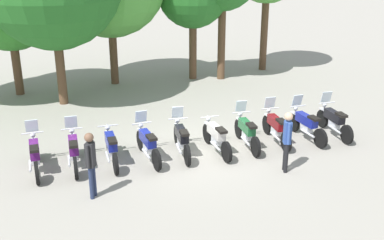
# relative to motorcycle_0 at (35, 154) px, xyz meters

# --- Properties ---
(ground_plane) EXTENTS (80.00, 80.00, 0.00)m
(ground_plane) POSITION_rel_motorcycle_0_xyz_m (4.82, -0.63, -0.52)
(ground_plane) COLOR gray
(motorcycle_0) EXTENTS (0.62, 2.19, 1.37)m
(motorcycle_0) POSITION_rel_motorcycle_0_xyz_m (0.00, 0.00, 0.00)
(motorcycle_0) COLOR black
(motorcycle_0) RESTS_ON ground_plane
(motorcycle_1) EXTENTS (0.66, 2.18, 1.37)m
(motorcycle_1) POSITION_rel_motorcycle_0_xyz_m (1.07, -0.12, 0.00)
(motorcycle_1) COLOR black
(motorcycle_1) RESTS_ON ground_plane
(motorcycle_2) EXTENTS (0.64, 2.19, 0.99)m
(motorcycle_2) POSITION_rel_motorcycle_0_xyz_m (2.14, -0.30, -0.01)
(motorcycle_2) COLOR black
(motorcycle_2) RESTS_ON ground_plane
(motorcycle_3) EXTENTS (0.62, 2.19, 1.37)m
(motorcycle_3) POSITION_rel_motorcycle_0_xyz_m (3.21, -0.49, 0.00)
(motorcycle_3) COLOR black
(motorcycle_3) RESTS_ON ground_plane
(motorcycle_4) EXTENTS (0.72, 2.17, 1.37)m
(motorcycle_4) POSITION_rel_motorcycle_0_xyz_m (4.29, -0.55, 0.00)
(motorcycle_4) COLOR black
(motorcycle_4) RESTS_ON ground_plane
(motorcycle_5) EXTENTS (0.62, 2.19, 0.99)m
(motorcycle_5) POSITION_rel_motorcycle_0_xyz_m (5.35, -0.81, -0.01)
(motorcycle_5) COLOR black
(motorcycle_5) RESTS_ON ground_plane
(motorcycle_6) EXTENTS (0.70, 2.18, 1.37)m
(motorcycle_6) POSITION_rel_motorcycle_0_xyz_m (6.43, -0.82, 0.00)
(motorcycle_6) COLOR black
(motorcycle_6) RESTS_ON ground_plane
(motorcycle_7) EXTENTS (0.70, 2.18, 1.37)m
(motorcycle_7) POSITION_rel_motorcycle_0_xyz_m (7.50, -0.86, 0.00)
(motorcycle_7) COLOR black
(motorcycle_7) RESTS_ON ground_plane
(motorcycle_8) EXTENTS (0.62, 2.19, 1.37)m
(motorcycle_8) POSITION_rel_motorcycle_0_xyz_m (8.57, -1.04, 0.00)
(motorcycle_8) COLOR black
(motorcycle_8) RESTS_ON ground_plane
(motorcycle_9) EXTENTS (0.67, 2.18, 1.37)m
(motorcycle_9) POSITION_rel_motorcycle_0_xyz_m (9.64, -1.12, 0.00)
(motorcycle_9) COLOR black
(motorcycle_9) RESTS_ON ground_plane
(person_0) EXTENTS (0.33, 0.37, 1.79)m
(person_0) POSITION_rel_motorcycle_0_xyz_m (1.20, -2.13, 0.54)
(person_0) COLOR #232D4C
(person_0) RESTS_ON ground_plane
(person_1) EXTENTS (0.31, 0.40, 1.80)m
(person_1) POSITION_rel_motorcycle_0_xyz_m (6.58, -2.82, 0.55)
(person_1) COLOR black
(person_1) RESTS_ON ground_plane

